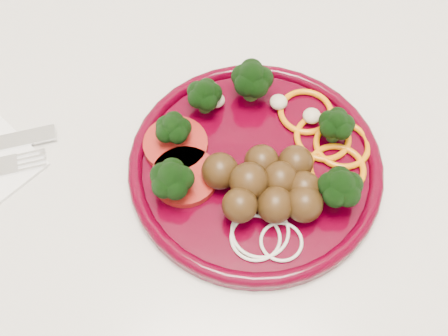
{
  "coord_description": "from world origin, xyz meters",
  "views": [
    {
      "loc": [
        0.19,
        1.42,
        1.38
      ],
      "look_at": [
        0.18,
        1.69,
        0.92
      ],
      "focal_mm": 45.0,
      "sensor_mm": 36.0,
      "label": 1
    }
  ],
  "objects": [
    {
      "name": "counter",
      "position": [
        0.0,
        1.7,
        0.45
      ],
      "size": [
        2.4,
        0.6,
        0.9
      ],
      "color": "white",
      "rests_on": "ground"
    },
    {
      "name": "plate",
      "position": [
        0.21,
        1.7,
        0.92
      ],
      "size": [
        0.25,
        0.25,
        0.05
      ],
      "rotation": [
        0.0,
        0.0,
        0.07
      ],
      "color": "#3E000F",
      "rests_on": "counter"
    }
  ]
}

